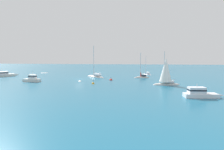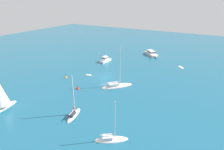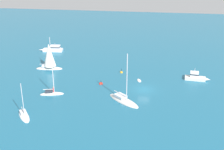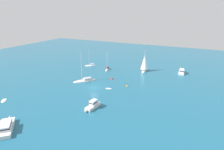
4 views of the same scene
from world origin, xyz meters
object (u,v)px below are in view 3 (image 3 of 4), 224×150
Objects in this scene: yacht at (123,100)px; channel_buoy at (101,84)px; motor_cruiser at (196,77)px; sloop_1 at (52,93)px; tender at (139,81)px; ketch at (24,116)px; motor_cruiser_1 at (53,49)px; mooring_buoy at (121,73)px; sloop at (49,58)px.

channel_buoy is at bearing 169.24° from yacht.
motor_cruiser is 0.69× the size of sloop_1.
channel_buoy reaches higher than tender.
motor_cruiser_1 is at bearing 154.79° from ketch.
mooring_buoy is at bearing 32.92° from sloop_1.
sloop_1 reaches higher than ketch.
motor_cruiser_1 is 25.38m from mooring_buoy.
sloop is at bearing 151.94° from ketch.
mooring_buoy is at bearing 138.94° from yacht.
motor_cruiser is 21.69m from channel_buoy.
sloop is 1.23× the size of ketch.
motor_cruiser is at bearing 83.06° from tender.
tender is at bearing 98.73° from ketch.
sloop is (2.11, 35.18, 2.18)m from motor_cruiser.
mooring_buoy is at bearing -6.63° from sloop.
ketch reaches higher than mooring_buoy.
sloop is at bearing -177.65° from motor_cruiser.
yacht is at bearing -134.80° from motor_cruiser.
motor_cruiser is at bearing -10.01° from sloop.
sloop_1 is 6.13× the size of mooring_buoy.
sloop_1 is 9.47m from ketch.
yacht reaches higher than sloop.
motor_cruiser_1 is (27.38, 8.49, 0.52)m from sloop_1.
sloop is 1.24× the size of motor_cruiser_1.
mooring_buoy is at bearing 143.61° from motor_cruiser_1.
tender is at bearing -70.00° from channel_buoy.
ketch is (-23.03, -2.81, -2.81)m from sloop.
ketch reaches higher than tender.
motor_cruiser_1 is at bearing 57.62° from mooring_buoy.
sloop is 16.16m from channel_buoy.
motor_cruiser is 41.75m from motor_cruiser_1.
motor_cruiser is 0.82× the size of motor_cruiser_1.
yacht reaches higher than motor_cruiser.
sloop_1 reaches higher than motor_cruiser_1.
sloop_1 reaches higher than channel_buoy.
yacht is (-14.65, -19.92, -2.78)m from sloop.
sloop reaches higher than ketch.
mooring_buoy is at bearing 111.71° from ketch.
motor_cruiser_1 reaches higher than mooring_buoy.
yacht reaches higher than mooring_buoy.
tender is at bearing 117.56° from yacht.
motor_cruiser_1 is at bearing 93.32° from sloop_1.
motor_cruiser_1 is (15.68, 38.70, -0.02)m from motor_cruiser.
yacht is 7.86× the size of mooring_buoy.
motor_cruiser is at bearing -76.21° from channel_buoy.
sloop reaches higher than mooring_buoy.
motor_cruiser is 38.55m from ketch.
ketch is at bearing 144.30° from channel_buoy.
ketch is at bearing -141.34° from motor_cruiser.
ketch is at bearing -62.74° from tender.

